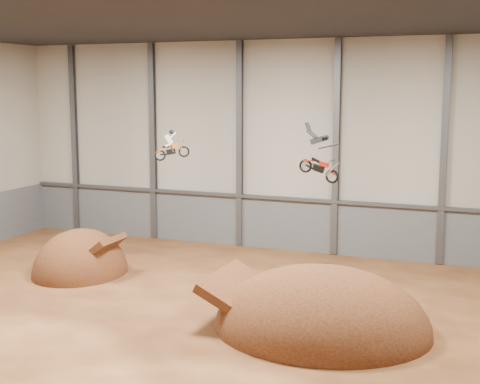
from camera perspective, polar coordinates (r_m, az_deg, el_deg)
name	(u,v)px	position (r m, az deg, el deg)	size (l,w,h in m)	color
floor	(191,320)	(32.24, -4.22, -10.86)	(40.00, 40.00, 0.00)	#4B2814
back_wall	(288,147)	(44.49, 4.08, 3.88)	(40.00, 0.10, 14.00)	#A7A293
ceiling	(187,16)	(30.49, -4.54, 14.73)	(40.00, 40.00, 0.00)	black
lower_band_back	(286,224)	(45.16, 3.97, -2.78)	(39.80, 0.18, 3.50)	#595B61
steel_rail	(286,198)	(44.69, 3.93, -0.56)	(39.80, 0.35, 0.20)	#47494F
steel_column_0	(75,140)	(51.79, -13.93, 4.35)	(0.40, 0.36, 13.90)	#47494F
steel_column_1	(153,142)	(48.24, -7.43, 4.22)	(0.40, 0.36, 13.90)	#47494F
steel_column_2	(240,145)	(45.41, -0.02, 4.00)	(0.40, 0.36, 13.90)	#47494F
steel_column_3	(336,149)	(43.42, 8.21, 3.69)	(0.40, 0.36, 13.90)	#47494F
steel_column_4	(444,152)	(42.40, 17.02, 3.26)	(0.40, 0.36, 13.90)	#47494F
takeoff_ramp	(81,273)	(40.92, -13.44, -6.77)	(5.32, 6.13, 5.32)	#3B1C0E
landing_ramp	(321,329)	(31.26, 6.95, -11.55)	(9.92, 8.77, 5.72)	#3B1C0E
fmx_rider_a	(173,143)	(38.10, -5.76, 4.17)	(1.98, 0.75, 1.79)	#D55802
fmx_rider_b	(317,153)	(31.75, 6.60, 3.33)	(2.72, 0.78, 2.33)	#B02011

